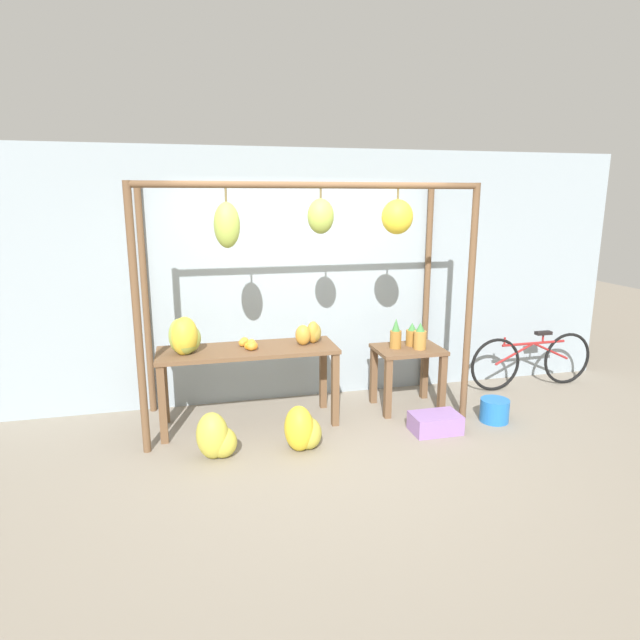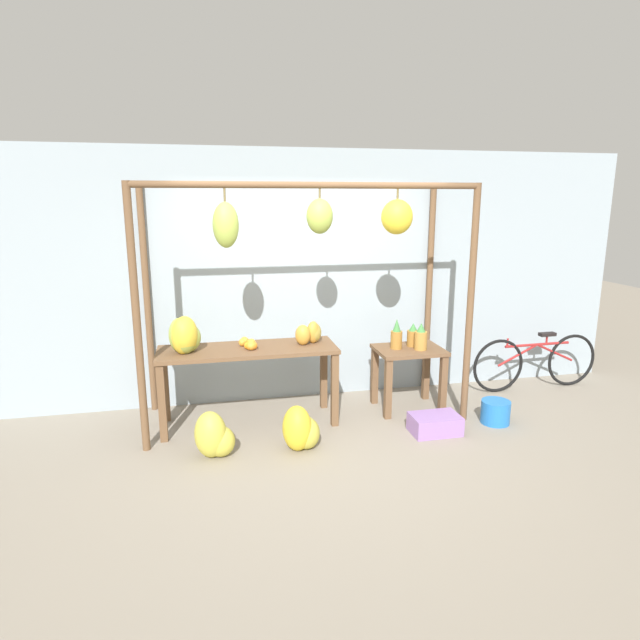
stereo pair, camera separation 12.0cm
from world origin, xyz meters
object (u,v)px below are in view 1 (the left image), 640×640
object	(u,v)px
banana_pile_ground_right	(304,431)
blue_bucket	(494,410)
orange_pile	(249,344)
banana_pile_ground_left	(216,438)
parked_bicycle	(532,360)
papaya_pile	(310,333)
pineapple_cluster	(410,336)
fruit_crate_white	(435,423)
banana_pile_on_table	(184,337)

from	to	relation	value
banana_pile_ground_right	blue_bucket	distance (m)	2.06
orange_pile	banana_pile_ground_right	bearing A→B (deg)	-58.83
banana_pile_ground_left	blue_bucket	xyz separation A→B (m)	(2.85, 0.12, -0.07)
orange_pile	parked_bicycle	world-z (taller)	orange_pile
blue_bucket	papaya_pile	size ratio (longest dim) A/B	0.87
pineapple_cluster	banana_pile_ground_left	world-z (taller)	pineapple_cluster
pineapple_cluster	fruit_crate_white	bearing A→B (deg)	-88.60
orange_pile	papaya_pile	xyz separation A→B (m)	(0.64, 0.04, 0.06)
banana_pile_ground_left	banana_pile_ground_right	size ratio (longest dim) A/B	1.02
banana_pile_on_table	parked_bicycle	distance (m)	4.14
banana_pile_ground_right	orange_pile	bearing A→B (deg)	121.17
banana_pile_ground_left	banana_pile_ground_right	xyz separation A→B (m)	(0.80, -0.02, -0.01)
orange_pile	blue_bucket	distance (m)	2.63
pineapple_cluster	parked_bicycle	world-z (taller)	pineapple_cluster
pineapple_cluster	fruit_crate_white	distance (m)	0.98
fruit_crate_white	parked_bicycle	xyz separation A→B (m)	(1.71, 0.91, 0.25)
parked_bicycle	blue_bucket	bearing A→B (deg)	-140.57
fruit_crate_white	blue_bucket	size ratio (longest dim) A/B	1.62
blue_bucket	fruit_crate_white	bearing A→B (deg)	-172.64
orange_pile	parked_bicycle	xyz separation A→B (m)	(3.47, 0.28, -0.50)
blue_bucket	banana_pile_ground_left	bearing A→B (deg)	-177.55
banana_pile_on_table	parked_bicycle	size ratio (longest dim) A/B	0.23
fruit_crate_white	parked_bicycle	bearing A→B (deg)	28.11
orange_pile	banana_pile_ground_left	size ratio (longest dim) A/B	0.63
fruit_crate_white	blue_bucket	xyz separation A→B (m)	(0.71, 0.09, 0.03)
papaya_pile	orange_pile	bearing A→B (deg)	-176.07
fruit_crate_white	blue_bucket	bearing A→B (deg)	7.36
parked_bicycle	banana_pile_ground_right	bearing A→B (deg)	-162.52
orange_pile	fruit_crate_white	xyz separation A→B (m)	(1.75, -0.63, -0.75)
banana_pile_on_table	banana_pile_ground_left	xyz separation A→B (m)	(0.23, -0.63, -0.78)
parked_bicycle	pineapple_cluster	bearing A→B (deg)	-171.98
banana_pile_ground_right	papaya_pile	world-z (taller)	papaya_pile
pineapple_cluster	papaya_pile	size ratio (longest dim) A/B	1.08
banana_pile_on_table	fruit_crate_white	size ratio (longest dim) A/B	0.81
parked_bicycle	banana_pile_on_table	bearing A→B (deg)	-175.55
banana_pile_ground_right	blue_bucket	xyz separation A→B (m)	(2.05, 0.14, -0.06)
orange_pile	banana_pile_ground_left	bearing A→B (deg)	-120.32
banana_pile_ground_left	papaya_pile	world-z (taller)	papaya_pile
parked_bicycle	papaya_pile	size ratio (longest dim) A/B	4.86
pineapple_cluster	banana_pile_ground_right	xyz separation A→B (m)	(-1.33, -0.72, -0.64)
parked_bicycle	papaya_pile	world-z (taller)	papaya_pile
banana_pile_ground_right	papaya_pile	bearing A→B (deg)	72.76
blue_bucket	pineapple_cluster	bearing A→B (deg)	141.51
banana_pile_on_table	banana_pile_ground_right	xyz separation A→B (m)	(1.03, -0.64, -0.80)
orange_pile	banana_pile_ground_right	distance (m)	1.04
parked_bicycle	fruit_crate_white	bearing A→B (deg)	-151.89
parked_bicycle	banana_pile_ground_left	bearing A→B (deg)	-166.23
banana_pile_on_table	fruit_crate_white	xyz separation A→B (m)	(2.37, -0.60, -0.88)
blue_bucket	parked_bicycle	world-z (taller)	parked_bicycle
banana_pile_ground_right	parked_bicycle	distance (m)	3.21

